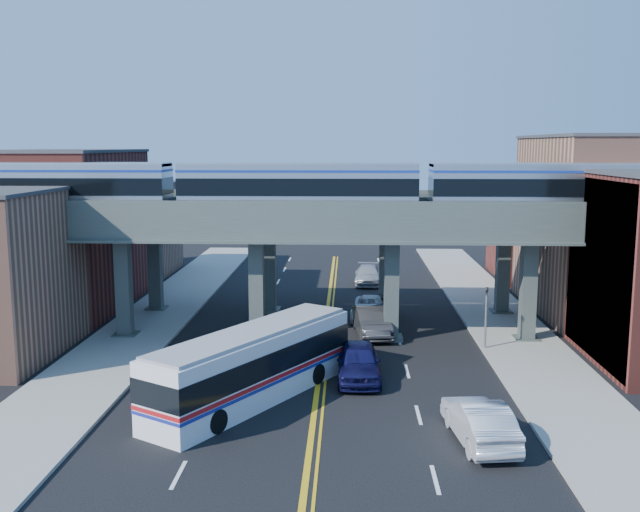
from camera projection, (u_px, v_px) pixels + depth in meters
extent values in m
plane|color=black|center=(318.00, 383.00, 34.77)|extent=(120.00, 120.00, 0.00)
cube|color=gray|center=(143.00, 327.00, 45.08)|extent=(5.00, 70.00, 0.16)
cube|color=gray|center=(510.00, 331.00, 44.18)|extent=(5.00, 70.00, 0.16)
cube|color=maroon|center=(67.00, 231.00, 50.44)|extent=(8.00, 14.00, 11.00)
cube|color=#9B6650|center=(125.00, 230.00, 63.51)|extent=(8.00, 10.00, 8.00)
cube|color=#9B6650|center=(597.00, 226.00, 48.92)|extent=(8.00, 14.00, 12.00)
cube|color=maroon|center=(544.00, 226.00, 61.98)|extent=(8.00, 10.00, 9.00)
cube|color=teal|center=(598.00, 275.00, 37.41)|extent=(0.10, 9.50, 9.50)
cube|color=#46514E|center=(124.00, 288.00, 42.67)|extent=(0.85, 0.85, 6.00)
cube|color=#46514E|center=(257.00, 289.00, 42.36)|extent=(0.85, 0.85, 6.00)
cube|color=#46514E|center=(391.00, 291.00, 42.05)|extent=(0.85, 0.85, 6.00)
cube|color=#46514E|center=(528.00, 292.00, 41.73)|extent=(0.85, 0.85, 6.00)
cube|color=#46504B|center=(324.00, 228.00, 41.63)|extent=(52.00, 3.60, 1.40)
cube|color=#46514E|center=(155.00, 269.00, 49.58)|extent=(0.85, 0.85, 6.00)
cube|color=#46514E|center=(270.00, 269.00, 49.27)|extent=(0.85, 0.85, 6.00)
cube|color=#46514E|center=(385.00, 270.00, 48.96)|extent=(0.85, 0.85, 6.00)
cube|color=#46514E|center=(503.00, 271.00, 48.64)|extent=(0.85, 0.85, 6.00)
cube|color=#46504B|center=(327.00, 216.00, 48.55)|extent=(52.00, 3.60, 1.40)
cube|color=black|center=(127.00, 213.00, 41.96)|extent=(1.98, 1.98, 0.23)
cube|color=#B4B7BE|center=(52.00, 187.00, 41.90)|extent=(13.71, 2.62, 2.89)
cube|color=black|center=(52.00, 184.00, 41.87)|extent=(13.73, 2.68, 0.99)
cube|color=black|center=(224.00, 214.00, 41.74)|extent=(1.98, 1.98, 0.23)
cube|color=black|center=(374.00, 214.00, 41.40)|extent=(1.98, 1.98, 0.23)
cube|color=#B4B7BE|center=(298.00, 187.00, 41.33)|extent=(13.71, 2.62, 2.89)
cube|color=black|center=(298.00, 185.00, 41.31)|extent=(13.73, 2.68, 0.99)
cube|color=black|center=(473.00, 215.00, 41.17)|extent=(1.98, 1.98, 0.23)
cube|color=black|center=(627.00, 215.00, 40.83)|extent=(1.98, 1.98, 0.23)
cube|color=#B4B7BE|center=(551.00, 188.00, 40.76)|extent=(13.71, 2.62, 2.89)
cube|color=black|center=(551.00, 185.00, 40.74)|extent=(13.73, 2.68, 0.99)
cylinder|color=slate|center=(326.00, 343.00, 37.54)|extent=(0.09, 0.09, 2.30)
cylinder|color=red|center=(326.00, 323.00, 37.37)|extent=(0.76, 0.04, 0.76)
cylinder|color=slate|center=(486.00, 323.00, 40.08)|extent=(0.12, 0.12, 3.20)
imported|color=black|center=(487.00, 287.00, 39.77)|extent=(0.15, 0.18, 0.90)
cube|color=white|center=(253.00, 366.00, 32.32)|extent=(8.50, 11.65, 3.11)
cube|color=black|center=(253.00, 358.00, 32.26)|extent=(8.57, 11.71, 1.05)
cube|color=#B21419|center=(253.00, 373.00, 32.37)|extent=(8.56, 11.71, 0.18)
cylinder|color=black|center=(195.00, 415.00, 29.31)|extent=(2.84, 2.27, 1.00)
cylinder|color=black|center=(297.00, 370.00, 35.26)|extent=(2.84, 2.27, 1.00)
imported|color=#11103D|center=(358.00, 362.00, 35.23)|extent=(2.27, 5.34, 1.80)
imported|color=#2B2C2E|center=(372.00, 321.00, 43.44)|extent=(2.45, 5.49, 1.75)
imported|color=silver|center=(371.00, 308.00, 47.48)|extent=(2.99, 5.55, 1.48)
imported|color=#A0A1A5|center=(368.00, 275.00, 59.64)|extent=(2.30, 5.25, 1.50)
imported|color=silver|center=(479.00, 421.00, 27.77)|extent=(2.44, 5.36, 1.70)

